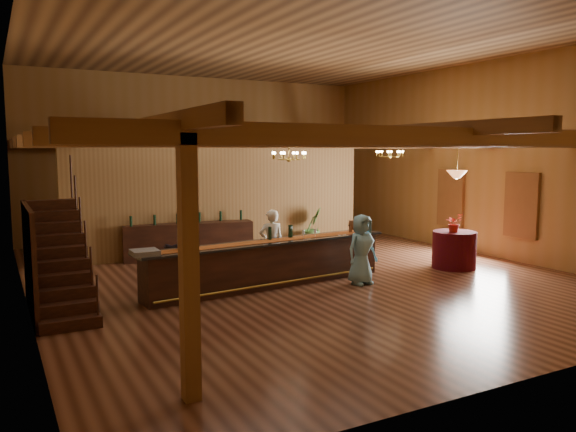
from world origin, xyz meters
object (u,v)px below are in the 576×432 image
backbar_shelf (189,241)px  round_table (454,250)px  beverage_dispenser (184,236)px  tasting_bar (269,263)px  raffle_drum (355,225)px  staff_second (182,249)px  bartender (271,243)px  chandelier_right (390,154)px  chandelier_left (289,155)px  pendant_lamp (457,174)px  guest (362,249)px  floor_plant (312,228)px

backbar_shelf → round_table: (5.58, -4.43, -0.03)m
beverage_dispenser → tasting_bar: bearing=5.0°
raffle_drum → staff_second: bearing=171.6°
tasting_bar → bartender: bearing=54.0°
beverage_dispenser → chandelier_right: (7.18, 2.59, 1.61)m
chandelier_left → bartender: 2.12m
tasting_bar → backbar_shelf: size_ratio=1.72×
chandelier_right → bartender: bearing=-161.0°
chandelier_left → pendant_lamp: (4.25, -1.02, -0.48)m
round_table → chandelier_left: chandelier_left is taller
chandelier_left → guest: bearing=-49.4°
backbar_shelf → chandelier_left: chandelier_left is taller
pendant_lamp → chandelier_left: bearing=166.5°
beverage_dispenser → floor_plant: beverage_dispenser is taller
pendant_lamp → beverage_dispenser: bearing=177.4°
chandelier_left → staff_second: (-2.49, 0.31, -2.04)m
beverage_dispenser → pendant_lamp: bearing=-2.6°
chandelier_right → tasting_bar: bearing=-155.0°
chandelier_right → bartender: (-4.74, -1.64, -2.10)m
floor_plant → beverage_dispenser: bearing=-143.2°
staff_second → tasting_bar: bearing=150.2°
bartender → floor_plant: size_ratio=1.29×
tasting_bar → raffle_drum: 2.56m
tasting_bar → chandelier_right: chandelier_right is taller
guest → chandelier_right: bearing=38.6°
tasting_bar → floor_plant: floor_plant is taller
beverage_dispenser → round_table: bearing=-2.6°
tasting_bar → bartender: size_ratio=3.77×
backbar_shelf → chandelier_left: 4.37m
tasting_bar → bartender: 0.95m
staff_second → backbar_shelf: bearing=-114.0°
raffle_drum → chandelier_left: bearing=169.7°
beverage_dispenser → raffle_drum: 4.46m
round_table → bartender: size_ratio=0.68×
beverage_dispenser → floor_plant: 6.72m
staff_second → guest: staff_second is taller
round_table → guest: size_ratio=0.69×
chandelier_left → chandelier_right: 4.79m
round_table → staff_second: 6.88m
bartender → raffle_drum: bearing=175.1°
backbar_shelf → round_table: bearing=-29.5°
beverage_dispenser → guest: (3.91, -0.63, -0.51)m
chandelier_right → floor_plant: chandelier_right is taller
staff_second → guest: 3.99m
chandelier_left → pendant_lamp: 4.39m
chandelier_right → pendant_lamp: (-0.16, -2.91, -0.50)m
backbar_shelf → round_table: size_ratio=3.25×
raffle_drum → staff_second: (-4.17, 0.62, -0.34)m
chandelier_right → pendant_lamp: size_ratio=0.89×
floor_plant → staff_second: bearing=-149.5°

